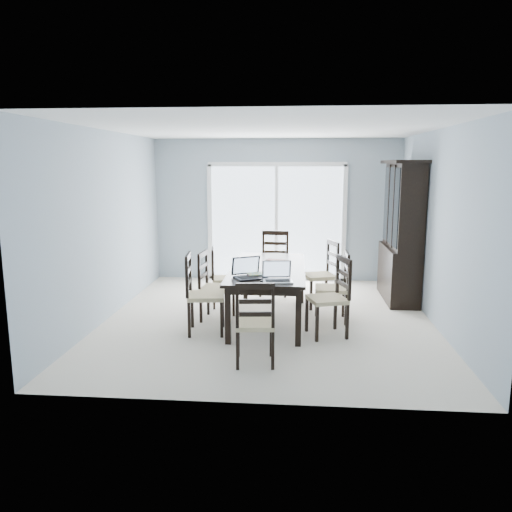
% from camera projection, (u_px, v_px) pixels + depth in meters
% --- Properties ---
extents(floor, '(5.00, 5.00, 0.00)m').
position_uv_depth(floor, '(268.00, 319.00, 6.98)').
color(floor, silver).
rests_on(floor, ground).
extents(ceiling, '(5.00, 5.00, 0.00)m').
position_uv_depth(ceiling, '(269.00, 128.00, 6.51)').
color(ceiling, white).
rests_on(ceiling, back_wall).
extents(back_wall, '(4.50, 0.02, 2.60)m').
position_uv_depth(back_wall, '(277.00, 210.00, 9.19)').
color(back_wall, '#93A3B0').
rests_on(back_wall, floor).
extents(wall_left, '(0.02, 5.00, 2.60)m').
position_uv_depth(wall_left, '(107.00, 225.00, 6.93)').
color(wall_left, '#93A3B0').
rests_on(wall_left, floor).
extents(wall_right, '(0.02, 5.00, 2.60)m').
position_uv_depth(wall_right, '(439.00, 229.00, 6.56)').
color(wall_right, '#93A3B0').
rests_on(wall_right, floor).
extents(balcony, '(4.50, 2.00, 0.10)m').
position_uv_depth(balcony, '(278.00, 271.00, 10.42)').
color(balcony, gray).
rests_on(balcony, ground).
extents(railing, '(4.50, 0.06, 1.10)m').
position_uv_depth(railing, '(280.00, 236.00, 11.29)').
color(railing, '#99999E').
rests_on(railing, balcony).
extents(dining_table, '(1.00, 2.20, 0.75)m').
position_uv_depth(dining_table, '(268.00, 272.00, 6.86)').
color(dining_table, black).
rests_on(dining_table, floor).
extents(china_hutch, '(0.50, 1.38, 2.20)m').
position_uv_depth(china_hutch, '(401.00, 233.00, 7.84)').
color(china_hutch, black).
rests_on(china_hutch, floor).
extents(sliding_door, '(2.52, 0.05, 2.18)m').
position_uv_depth(sliding_door, '(276.00, 222.00, 9.21)').
color(sliding_door, silver).
rests_on(sliding_door, floor).
extents(chair_left_near, '(0.51, 0.50, 1.19)m').
position_uv_depth(chair_left_near, '(198.00, 285.00, 6.33)').
color(chair_left_near, black).
rests_on(chair_left_near, floor).
extents(chair_left_mid, '(0.46, 0.45, 1.10)m').
position_uv_depth(chair_left_mid, '(211.00, 278.00, 6.90)').
color(chair_left_mid, black).
rests_on(chair_left_mid, floor).
extents(chair_left_far, '(0.46, 0.45, 1.04)m').
position_uv_depth(chair_left_far, '(220.00, 271.00, 7.54)').
color(chair_left_far, black).
rests_on(chair_left_far, floor).
extents(chair_right_near, '(0.56, 0.55, 1.16)m').
position_uv_depth(chair_right_near, '(335.00, 288.00, 6.24)').
color(chair_right_near, black).
rests_on(chair_right_near, floor).
extents(chair_right_mid, '(0.44, 0.42, 1.12)m').
position_uv_depth(chair_right_mid, '(338.00, 279.00, 6.82)').
color(chair_right_mid, black).
rests_on(chair_right_mid, floor).
extents(chair_right_far, '(0.56, 0.55, 1.15)m').
position_uv_depth(chair_right_far, '(325.00, 266.00, 7.57)').
color(chair_right_far, black).
rests_on(chair_right_far, floor).
extents(chair_end_near, '(0.45, 0.46, 1.09)m').
position_uv_depth(chair_end_near, '(255.00, 315.00, 5.26)').
color(chair_end_near, black).
rests_on(chair_end_near, floor).
extents(chair_end_far, '(0.47, 0.48, 1.20)m').
position_uv_depth(chair_end_far, '(275.00, 256.00, 8.33)').
color(chair_end_far, black).
rests_on(chair_end_far, floor).
extents(laptop_dark, '(0.45, 0.40, 0.26)m').
position_uv_depth(laptop_dark, '(250.00, 273.00, 6.14)').
color(laptop_dark, black).
rests_on(laptop_dark, dining_table).
extents(laptop_silver, '(0.38, 0.29, 0.24)m').
position_uv_depth(laptop_silver, '(278.00, 277.00, 5.95)').
color(laptop_silver, '#B2B2B5').
rests_on(laptop_silver, dining_table).
extents(book_stack, '(0.28, 0.25, 0.04)m').
position_uv_depth(book_stack, '(256.00, 275.00, 6.27)').
color(book_stack, maroon).
rests_on(book_stack, dining_table).
extents(cell_phone, '(0.11, 0.09, 0.01)m').
position_uv_depth(cell_phone, '(265.00, 281.00, 5.98)').
color(cell_phone, black).
rests_on(cell_phone, dining_table).
extents(game_box, '(0.27, 0.18, 0.06)m').
position_uv_depth(game_box, '(275.00, 262.00, 7.04)').
color(game_box, '#4C0F11').
rests_on(game_box, dining_table).
extents(hot_tub, '(2.11, 1.96, 0.93)m').
position_uv_depth(hot_tub, '(249.00, 245.00, 10.52)').
color(hot_tub, brown).
rests_on(hot_tub, balcony).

